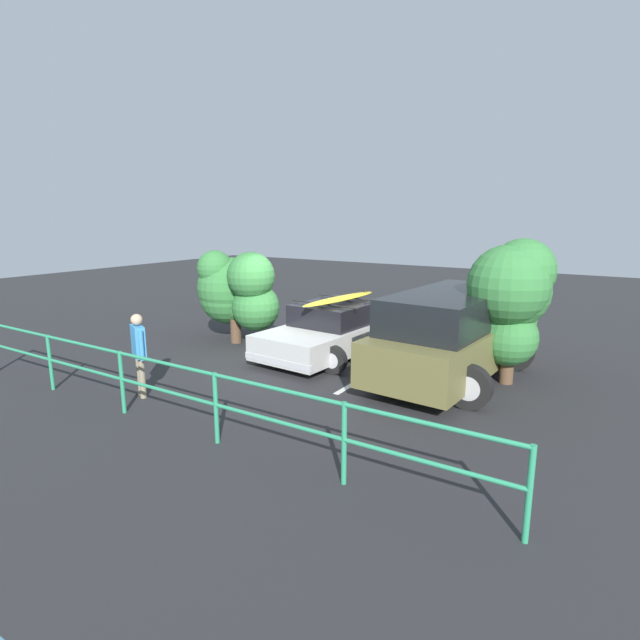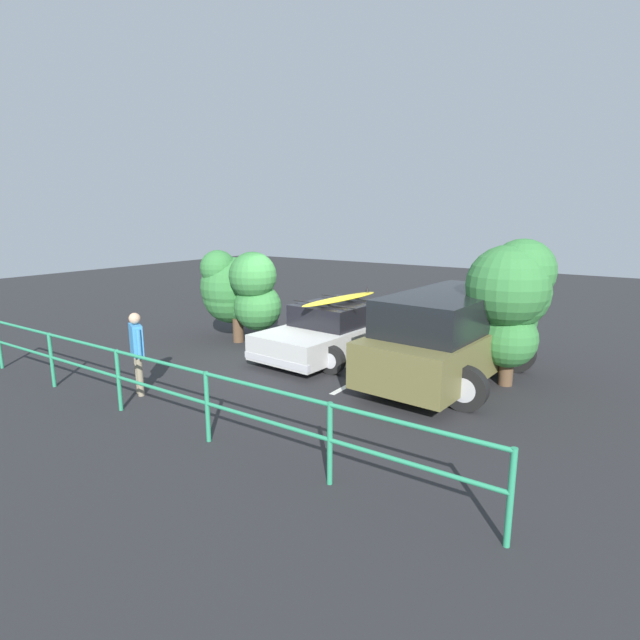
{
  "view_description": "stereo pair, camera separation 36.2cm",
  "coord_description": "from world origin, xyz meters",
  "px_view_note": "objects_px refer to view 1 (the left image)",
  "views": [
    {
      "loc": [
        -6.61,
        9.64,
        3.35
      ],
      "look_at": [
        -0.57,
        0.08,
        0.95
      ],
      "focal_mm": 28.0,
      "sensor_mm": 36.0,
      "label": 1
    },
    {
      "loc": [
        -6.91,
        9.44,
        3.35
      ],
      "look_at": [
        -0.57,
        0.08,
        0.95
      ],
      "focal_mm": 28.0,
      "sensor_mm": 36.0,
      "label": 2
    }
  ],
  "objects_px": {
    "sedan_car": "(334,330)",
    "person_bystander": "(139,347)",
    "bush_near_left": "(234,290)",
    "suv_car": "(451,334)",
    "bush_near_right": "(509,297)"
  },
  "relations": [
    {
      "from": "sedan_car",
      "to": "person_bystander",
      "type": "distance_m",
      "value": 4.75
    },
    {
      "from": "person_bystander",
      "to": "bush_near_left",
      "type": "height_order",
      "value": "bush_near_left"
    },
    {
      "from": "suv_car",
      "to": "person_bystander",
      "type": "relative_size",
      "value": 3.13
    },
    {
      "from": "suv_car",
      "to": "person_bystander",
      "type": "distance_m",
      "value": 6.14
    },
    {
      "from": "bush_near_right",
      "to": "suv_car",
      "type": "bearing_deg",
      "value": 17.81
    },
    {
      "from": "sedan_car",
      "to": "bush_near_right",
      "type": "xyz_separation_m",
      "value": [
        -4.01,
        0.01,
        1.16
      ]
    },
    {
      "from": "sedan_car",
      "to": "bush_near_left",
      "type": "distance_m",
      "value": 3.05
    },
    {
      "from": "person_bystander",
      "to": "bush_near_left",
      "type": "distance_m",
      "value": 4.42
    },
    {
      "from": "bush_near_right",
      "to": "bush_near_left",
      "type": "bearing_deg",
      "value": 2.46
    },
    {
      "from": "person_bystander",
      "to": "bush_near_right",
      "type": "xyz_separation_m",
      "value": [
        -5.54,
        -4.47,
        0.81
      ]
    },
    {
      "from": "sedan_car",
      "to": "suv_car",
      "type": "relative_size",
      "value": 0.87
    },
    {
      "from": "sedan_car",
      "to": "suv_car",
      "type": "distance_m",
      "value": 3.03
    },
    {
      "from": "sedan_car",
      "to": "person_bystander",
      "type": "height_order",
      "value": "person_bystander"
    },
    {
      "from": "sedan_car",
      "to": "suv_car",
      "type": "bearing_deg",
      "value": 173.53
    },
    {
      "from": "person_bystander",
      "to": "bush_near_right",
      "type": "distance_m",
      "value": 7.17
    }
  ]
}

